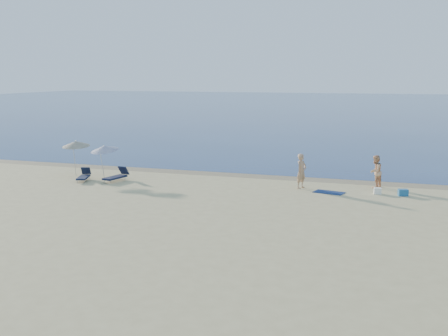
{
  "coord_description": "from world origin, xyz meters",
  "views": [
    {
      "loc": [
        8.31,
        -13.93,
        6.27
      ],
      "look_at": [
        -1.74,
        16.0,
        1.0
      ],
      "focal_mm": 45.0,
      "sensor_mm": 36.0,
      "label": 1
    }
  ],
  "objects_px": {
    "person_right": "(375,171)",
    "umbrella_near": "(104,148)",
    "blue_cooler": "(403,193)",
    "person_left": "(301,171)"
  },
  "relations": [
    {
      "from": "person_right",
      "to": "umbrella_near",
      "type": "height_order",
      "value": "umbrella_near"
    },
    {
      "from": "person_right",
      "to": "umbrella_near",
      "type": "xyz_separation_m",
      "value": [
        -15.74,
        -2.49,
        0.97
      ]
    },
    {
      "from": "person_right",
      "to": "umbrella_near",
      "type": "relative_size",
      "value": 0.83
    },
    {
      "from": "person_right",
      "to": "umbrella_near",
      "type": "distance_m",
      "value": 15.96
    },
    {
      "from": "person_left",
      "to": "person_right",
      "type": "distance_m",
      "value": 4.18
    },
    {
      "from": "blue_cooler",
      "to": "umbrella_near",
      "type": "distance_m",
      "value": 17.38
    },
    {
      "from": "umbrella_near",
      "to": "person_left",
      "type": "bearing_deg",
      "value": 21.95
    },
    {
      "from": "umbrella_near",
      "to": "blue_cooler",
      "type": "bearing_deg",
      "value": 19.59
    },
    {
      "from": "person_left",
      "to": "person_right",
      "type": "xyz_separation_m",
      "value": [
        3.89,
        1.52,
        -0.05
      ]
    },
    {
      "from": "person_left",
      "to": "blue_cooler",
      "type": "bearing_deg",
      "value": -68.38
    }
  ]
}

